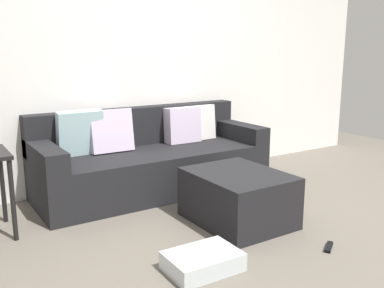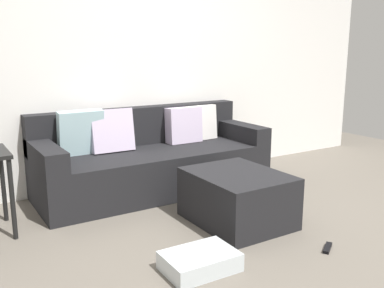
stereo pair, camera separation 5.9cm
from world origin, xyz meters
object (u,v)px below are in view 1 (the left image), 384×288
(ottoman, at_px, (238,197))
(couch_sectional, at_px, (151,160))
(remote_near_ottoman, at_px, (329,247))
(storage_bin, at_px, (203,261))

(ottoman, bearing_deg, couch_sectional, 100.41)
(ottoman, height_order, remote_near_ottoman, ottoman)
(couch_sectional, xyz_separation_m, storage_bin, (-0.49, -1.66, -0.26))
(couch_sectional, height_order, ottoman, couch_sectional)
(ottoman, distance_m, storage_bin, 0.88)
(couch_sectional, distance_m, remote_near_ottoman, 1.98)
(remote_near_ottoman, bearing_deg, ottoman, 75.63)
(couch_sectional, relative_size, remote_near_ottoman, 13.71)
(couch_sectional, distance_m, storage_bin, 1.75)
(storage_bin, bearing_deg, couch_sectional, 73.47)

